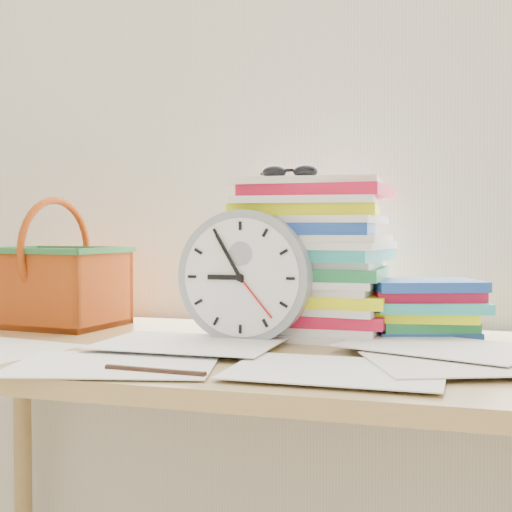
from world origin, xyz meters
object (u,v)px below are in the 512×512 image
(desk, at_px, (228,387))
(basket, at_px, (56,263))
(paper_stack, at_px, (315,258))
(clock, at_px, (245,277))
(book_stack, at_px, (428,310))

(desk, relative_size, basket, 5.02)
(desk, relative_size, paper_stack, 4.41)
(paper_stack, height_order, clock, paper_stack)
(clock, distance_m, book_stack, 0.36)
(paper_stack, relative_size, basket, 1.14)
(paper_stack, xyz_separation_m, clock, (-0.11, -0.14, -0.03))
(desk, distance_m, paper_stack, 0.32)
(clock, bearing_deg, desk, -112.05)
(basket, bearing_deg, paper_stack, 8.56)
(book_stack, xyz_separation_m, basket, (-0.80, -0.03, 0.08))
(basket, bearing_deg, desk, -12.68)
(desk, xyz_separation_m, paper_stack, (0.12, 0.18, 0.23))
(desk, bearing_deg, paper_stack, 55.72)
(desk, relative_size, clock, 5.59)
(paper_stack, relative_size, clock, 1.27)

